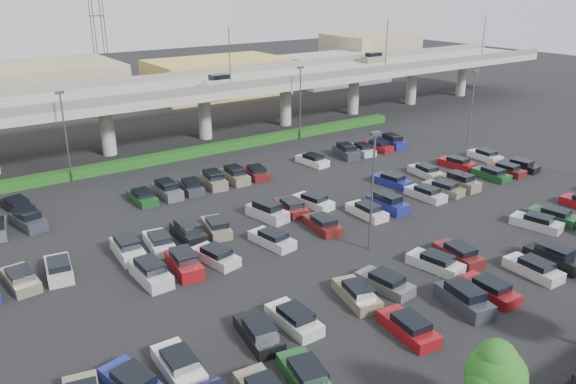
{
  "coord_description": "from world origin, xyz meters",
  "views": [
    {
      "loc": [
        -30.17,
        -39.25,
        21.5
      ],
      "look_at": [
        -0.8,
        2.9,
        2.0
      ],
      "focal_mm": 35.0,
      "sensor_mm": 36.0,
      "label": 1
    }
  ],
  "objects": [
    {
      "name": "ground",
      "position": [
        0.0,
        0.0,
        0.0
      ],
      "size": [
        280.0,
        280.0,
        0.0
      ],
      "primitive_type": "plane",
      "color": "black"
    },
    {
      "name": "overpass",
      "position": [
        -0.17,
        32.01,
        6.97
      ],
      "size": [
        150.0,
        13.0,
        15.8
      ],
      "color": "gray",
      "rests_on": "ground"
    },
    {
      "name": "hedge",
      "position": [
        0.0,
        25.0,
        0.55
      ],
      "size": [
        66.0,
        1.6,
        1.1
      ],
      "primitive_type": "cube",
      "color": "#153F12",
      "rests_on": "ground"
    },
    {
      "name": "parked_cars",
      "position": [
        -1.64,
        -3.44,
        0.61
      ],
      "size": [
        63.01,
        41.68,
        1.67
      ],
      "color": "#525559",
      "rests_on": "ground"
    },
    {
      "name": "light_poles",
      "position": [
        -4.13,
        2.0,
        6.24
      ],
      "size": [
        66.9,
        48.38,
        10.3
      ],
      "color": "#46454A",
      "rests_on": "ground"
    },
    {
      "name": "distant_buildings",
      "position": [
        12.38,
        61.81,
        3.74
      ],
      "size": [
        138.0,
        24.0,
        9.0
      ],
      "color": "gray",
      "rests_on": "ground"
    },
    {
      "name": "comm_tower",
      "position": [
        4.0,
        74.0,
        15.61
      ],
      "size": [
        2.4,
        2.4,
        30.0
      ],
      "color": "#46454A",
      "rests_on": "ground"
    }
  ]
}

